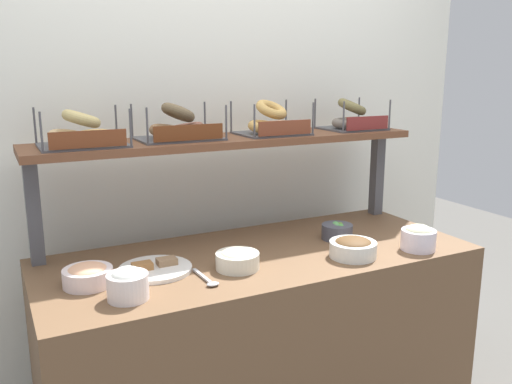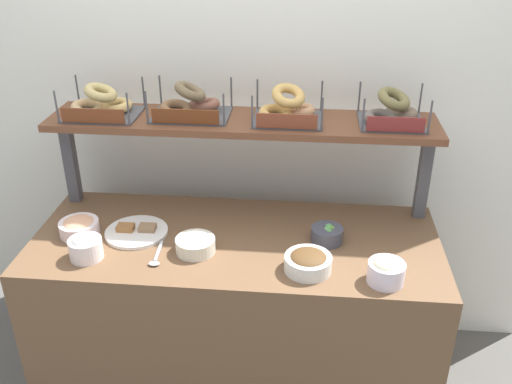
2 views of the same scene
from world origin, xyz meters
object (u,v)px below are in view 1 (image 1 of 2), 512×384
(bagel_basket_sesame, at_px, (271,123))
(bowl_cream_cheese, at_px, (128,283))
(bowl_chocolate_spread, at_px, (353,247))
(serving_spoon_near_plate, at_px, (208,280))
(bowl_potato_salad, at_px, (238,259))
(bowl_scallion_spread, at_px, (418,237))
(bagel_basket_plain, at_px, (82,134))
(bagel_basket_poppy, at_px, (352,119))
(bagel_basket_cinnamon_raisin, at_px, (178,127))
(serving_plate_white, at_px, (155,269))
(bowl_lox_spread, at_px, (88,275))
(bowl_veggie_mix, at_px, (337,231))

(bagel_basket_sesame, bearing_deg, bowl_cream_cheese, -148.66)
(bowl_chocolate_spread, xyz_separation_m, serving_spoon_near_plate, (-0.59, 0.02, -0.03))
(bowl_potato_salad, bearing_deg, bowl_scallion_spread, -10.34)
(bagel_basket_plain, relative_size, bagel_basket_poppy, 1.11)
(bowl_scallion_spread, xyz_separation_m, bagel_basket_plain, (-1.19, 0.50, 0.43))
(bowl_cream_cheese, distance_m, bagel_basket_cinnamon_raisin, 0.73)
(bowl_potato_salad, bearing_deg, bowl_chocolate_spread, -10.89)
(serving_spoon_near_plate, bearing_deg, serving_plate_white, 125.95)
(bowl_lox_spread, bearing_deg, bowl_veggie_mix, 2.21)
(bowl_scallion_spread, xyz_separation_m, bowl_chocolate_spread, (-0.29, 0.05, -0.01))
(bowl_veggie_mix, relative_size, serving_spoon_near_plate, 0.75)
(bowl_lox_spread, relative_size, serving_spoon_near_plate, 0.94)
(bagel_basket_sesame, bearing_deg, bowl_scallion_spread, -52.30)
(serving_spoon_near_plate, bearing_deg, bagel_basket_cinnamon_raisin, 81.59)
(bowl_potato_salad, height_order, bowl_veggie_mix, bowl_potato_salad)
(bowl_chocolate_spread, bearing_deg, bagel_basket_poppy, 55.69)
(bagel_basket_cinnamon_raisin, height_order, bagel_basket_poppy, bagel_basket_cinnamon_raisin)
(bowl_cream_cheese, relative_size, bowl_chocolate_spread, 0.72)
(bowl_scallion_spread, distance_m, serving_plate_white, 1.04)
(bowl_scallion_spread, bearing_deg, bowl_veggie_mix, 128.93)
(serving_plate_white, bearing_deg, bowl_veggie_mix, 1.22)
(bowl_cream_cheese, xyz_separation_m, serving_plate_white, (0.14, 0.19, -0.04))
(bowl_potato_salad, bearing_deg, bowl_cream_cheese, -168.65)
(bowl_potato_salad, height_order, bagel_basket_poppy, bagel_basket_poppy)
(bowl_lox_spread, xyz_separation_m, bagel_basket_plain, (0.06, 0.28, 0.44))
(bowl_veggie_mix, height_order, bagel_basket_sesame, bagel_basket_sesame)
(bowl_cream_cheese, bearing_deg, serving_spoon_near_plate, 2.70)
(bowl_cream_cheese, distance_m, bagel_basket_sesame, 0.99)
(bowl_potato_salad, relative_size, bagel_basket_poppy, 0.57)
(bagel_basket_plain, relative_size, bagel_basket_cinnamon_raisin, 0.95)
(serving_spoon_near_plate, height_order, bagel_basket_plain, bagel_basket_plain)
(bowl_scallion_spread, xyz_separation_m, bowl_veggie_mix, (-0.21, 0.26, -0.02))
(bagel_basket_cinnamon_raisin, xyz_separation_m, bagel_basket_poppy, (0.85, -0.01, -0.00))
(bowl_lox_spread, distance_m, bowl_chocolate_spread, 0.98)
(bagel_basket_sesame, bearing_deg, serving_spoon_near_plate, -137.16)
(bowl_lox_spread, xyz_separation_m, bowl_chocolate_spread, (0.96, -0.17, 0.00))
(bowl_scallion_spread, xyz_separation_m, bagel_basket_poppy, (0.03, 0.52, 0.43))
(bowl_scallion_spread, distance_m, bagel_basket_sesame, 0.78)
(bowl_cream_cheese, bearing_deg, bagel_basket_cinnamon_raisin, 54.31)
(bowl_lox_spread, distance_m, bagel_basket_poppy, 1.39)
(bowl_scallion_spread, distance_m, bagel_basket_cinnamon_raisin, 1.06)
(bowl_veggie_mix, xyz_separation_m, bagel_basket_sesame, (-0.19, 0.25, 0.44))
(serving_plate_white, distance_m, bagel_basket_cinnamon_raisin, 0.58)
(bowl_veggie_mix, distance_m, bagel_basket_poppy, 0.57)
(bagel_basket_poppy, bearing_deg, serving_plate_white, -165.32)
(serving_plate_white, distance_m, bagel_basket_sesame, 0.82)
(bowl_veggie_mix, bearing_deg, bagel_basket_poppy, 46.44)
(bowl_veggie_mix, bearing_deg, serving_spoon_near_plate, -163.63)
(bowl_cream_cheese, height_order, bagel_basket_cinnamon_raisin, bagel_basket_cinnamon_raisin)
(bowl_lox_spread, xyz_separation_m, bagel_basket_sesame, (0.85, 0.29, 0.44))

